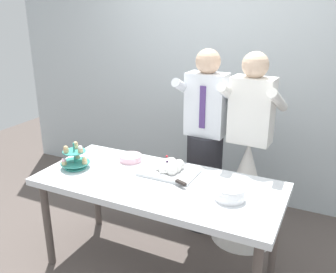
{
  "coord_description": "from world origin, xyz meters",
  "views": [
    {
      "loc": [
        1.11,
        -2.12,
        1.98
      ],
      "look_at": [
        0.01,
        0.15,
        1.07
      ],
      "focal_mm": 38.93,
      "sensor_mm": 36.0,
      "label": 1
    }
  ],
  "objects": [
    {
      "name": "rear_wall",
      "position": [
        0.0,
        1.49,
        1.45
      ],
      "size": [
        5.2,
        0.1,
        2.9
      ],
      "primitive_type": "cube",
      "color": "silver",
      "rests_on": "ground_plane"
    },
    {
      "name": "plate_stack",
      "position": [
        0.55,
        -0.03,
        0.82
      ],
      "size": [
        0.2,
        0.21,
        0.09
      ],
      "color": "white",
      "rests_on": "dessert_table"
    },
    {
      "name": "ground_plane",
      "position": [
        0.0,
        0.0,
        0.0
      ],
      "size": [
        8.0,
        8.0,
        0.0
      ],
      "primitive_type": "plane",
      "color": "#564C47"
    },
    {
      "name": "person_bride",
      "position": [
        0.48,
        0.71,
        0.58
      ],
      "size": [
        0.56,
        0.56,
        1.66
      ],
      "color": "white",
      "rests_on": "ground_plane"
    },
    {
      "name": "person_groom",
      "position": [
        0.09,
        0.74,
        0.75
      ],
      "size": [
        0.47,
        0.5,
        1.66
      ],
      "color": "#232328",
      "rests_on": "ground_plane"
    },
    {
      "name": "round_cake",
      "position": [
        -0.36,
        0.21,
        0.8
      ],
      "size": [
        0.24,
        0.24,
        0.06
      ],
      "color": "white",
      "rests_on": "dessert_table"
    },
    {
      "name": "dessert_table",
      "position": [
        0.0,
        0.0,
        0.7
      ],
      "size": [
        1.8,
        0.8,
        0.78
      ],
      "color": "silver",
      "rests_on": "ground_plane"
    },
    {
      "name": "main_cake_tray",
      "position": [
        0.02,
        0.16,
        0.82
      ],
      "size": [
        0.43,
        0.35,
        0.13
      ],
      "color": "silver",
      "rests_on": "dessert_table"
    },
    {
      "name": "cupcake_stand",
      "position": [
        -0.7,
        -0.08,
        0.85
      ],
      "size": [
        0.23,
        0.23,
        0.21
      ],
      "color": "teal",
      "rests_on": "dessert_table"
    }
  ]
}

